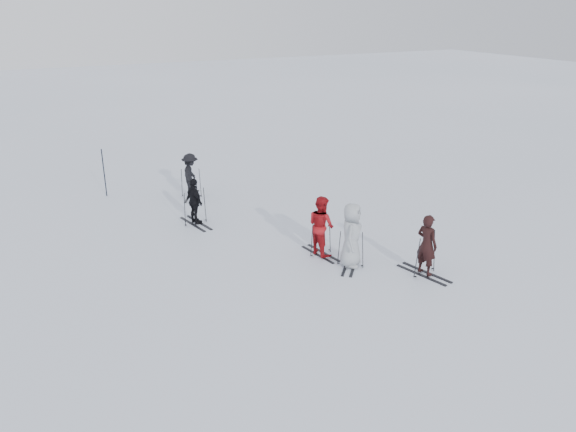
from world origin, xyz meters
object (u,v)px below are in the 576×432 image
Objects in this scene: skier_red at (321,226)px; skier_grey at (351,236)px; piste_marker at (104,173)px; skier_uphill_far at (191,176)px; skier_near_dark at (427,246)px; skier_uphill_left at (195,202)px.

skier_grey is (0.38, -1.11, 0.03)m from skier_red.
skier_grey is 11.19m from piste_marker.
skier_red is 7.36m from skier_uphill_far.
skier_near_dark is 8.17m from skier_uphill_left.
skier_near_dark reaches higher than skier_uphill_left.
piste_marker reaches higher than skier_uphill_far.
piste_marker reaches higher than skier_grey.
piste_marker is at bearing 18.10° from skier_near_dark.
piste_marker reaches higher than skier_red.
skier_grey reaches higher than skier_near_dark.
skier_uphill_far is at bearing -26.13° from skier_uphill_left.
skier_red is 4.97m from skier_uphill_left.
skier_grey is 1.11× the size of skier_uphill_far.
skier_uphill_far is at bearing 56.27° from skier_grey.
skier_near_dark reaches higher than skier_uphill_far.
piste_marker reaches higher than skier_near_dark.
skier_uphill_left is at bearing -167.16° from skier_uphill_far.
skier_uphill_left is at bearing -63.41° from piste_marker.
skier_red is at bearing 24.48° from skier_near_dark.
piste_marker is (-2.27, 4.54, 0.15)m from skier_uphill_left.
skier_uphill_far is at bearing 8.41° from skier_near_dark.
skier_uphill_far is (-1.90, 7.11, -0.06)m from skier_red.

